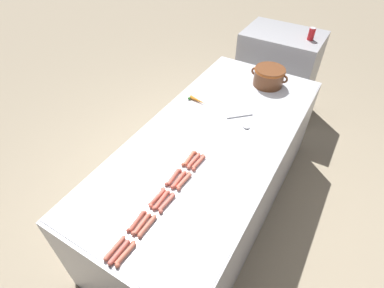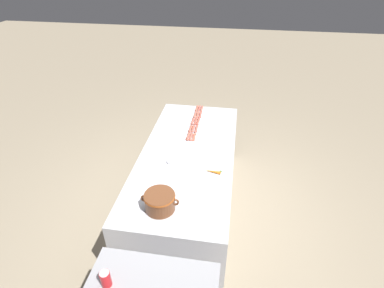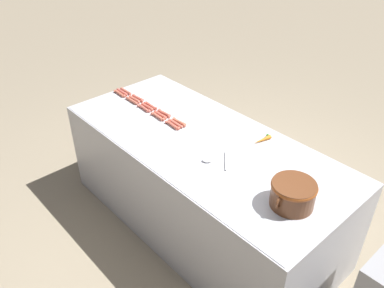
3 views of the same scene
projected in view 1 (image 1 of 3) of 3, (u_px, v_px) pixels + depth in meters
ground_plane at (209, 203)px, 2.83m from camera, size 20.00×20.00×0.00m
griddle_counter at (211, 173)px, 2.54m from camera, size 1.05×2.36×0.85m
back_cabinet at (276, 73)px, 3.61m from camera, size 0.85×0.61×1.00m
hot_dog_0 at (115, 248)px, 1.58m from camera, size 0.03×0.17×0.03m
hot_dog_1 at (137, 221)px, 1.69m from camera, size 0.04×0.17×0.03m
hot_dog_2 at (157, 197)px, 1.81m from camera, size 0.04×0.17×0.03m
hot_dog_3 at (173, 177)px, 1.93m from camera, size 0.04×0.17×0.03m
hot_dog_4 at (189, 158)px, 2.05m from camera, size 0.04×0.17×0.03m
hot_dog_5 at (119, 252)px, 1.56m from camera, size 0.03×0.17×0.03m
hot_dog_6 at (142, 224)px, 1.68m from camera, size 0.03×0.17×0.03m
hot_dog_7 at (161, 200)px, 1.80m from camera, size 0.03×0.17×0.03m
hot_dog_8 at (179, 180)px, 1.92m from camera, size 0.03×0.17×0.03m
hot_dog_9 at (194, 161)px, 2.04m from camera, size 0.03×0.17×0.03m
hot_dog_10 at (126, 254)px, 1.55m from camera, size 0.04×0.17×0.03m
hot_dog_11 at (147, 226)px, 1.67m from camera, size 0.03×0.17×0.03m
hot_dog_12 at (167, 203)px, 1.79m from camera, size 0.04×0.17×0.03m
hot_dog_13 at (184, 181)px, 1.91m from camera, size 0.04×0.17×0.03m
hot_dog_14 at (198, 162)px, 2.03m from camera, size 0.04×0.17×0.03m
bean_pot at (269, 76)px, 2.70m from camera, size 0.35×0.28×0.16m
serving_spoon at (244, 123)px, 2.35m from camera, size 0.22×0.21×0.02m
carrot at (198, 100)px, 2.55m from camera, size 0.18×0.06×0.03m
soda_can at (311, 34)px, 3.10m from camera, size 0.07×0.07×0.13m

